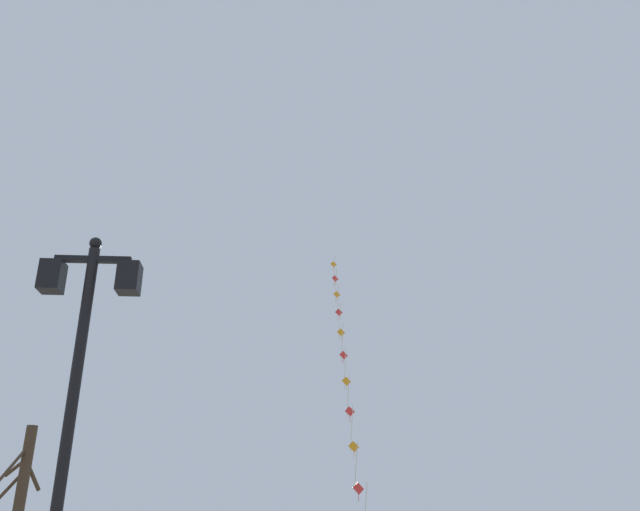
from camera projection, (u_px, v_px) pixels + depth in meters
twin_lantern_lamp_post at (78, 361)px, 7.94m from camera, size 1.26×0.28×5.29m
kite_train at (344, 360)px, 27.25m from camera, size 0.72×15.65×15.81m
bare_tree at (19, 506)px, 17.88m from camera, size 1.15×1.59×4.49m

